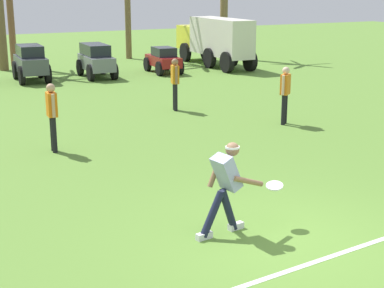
# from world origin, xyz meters

# --- Properties ---
(ground_plane) EXTENTS (80.00, 80.00, 0.00)m
(ground_plane) POSITION_xyz_m (0.00, 0.00, 0.00)
(ground_plane) COLOR #5C8833
(field_line_paint) EXTENTS (20.10, 2.05, 0.01)m
(field_line_paint) POSITION_xyz_m (0.00, -0.68, 0.00)
(field_line_paint) COLOR white
(field_line_paint) RESTS_ON ground_plane
(frisbee_thrower) EXTENTS (1.14, 0.47, 1.41)m
(frisbee_thrower) POSITION_xyz_m (-0.62, 0.74, 0.80)
(frisbee_thrower) COLOR #191E38
(frisbee_thrower) RESTS_ON ground_plane
(frisbee_in_flight) EXTENTS (0.38, 0.38, 0.09)m
(frisbee_in_flight) POSITION_xyz_m (0.23, 0.68, 0.64)
(frisbee_in_flight) COLOR white
(teammate_near_sideline) EXTENTS (0.28, 0.49, 1.56)m
(teammate_near_sideline) POSITION_xyz_m (2.62, 9.25, 0.94)
(teammate_near_sideline) COLOR black
(teammate_near_sideline) RESTS_ON ground_plane
(teammate_midfield) EXTENTS (0.22, 0.50, 1.56)m
(teammate_midfield) POSITION_xyz_m (-1.78, 6.43, 0.94)
(teammate_midfield) COLOR black
(teammate_midfield) RESTS_ON ground_plane
(teammate_deep) EXTENTS (0.43, 0.37, 1.56)m
(teammate_deep) POSITION_xyz_m (4.47, 6.27, 0.94)
(teammate_deep) COLOR black
(teammate_deep) RESTS_ON ground_plane
(parked_car_slot_d) EXTENTS (1.28, 2.40, 1.40)m
(parked_car_slot_d) POSITION_xyz_m (0.01, 16.85, 0.74)
(parked_car_slot_d) COLOR #474C51
(parked_car_slot_d) RESTS_ON ground_plane
(parked_car_slot_e) EXTENTS (1.26, 2.45, 1.34)m
(parked_car_slot_e) POSITION_xyz_m (2.60, 16.65, 0.72)
(parked_car_slot_e) COLOR slate
(parked_car_slot_e) RESTS_ON ground_plane
(parked_car_slot_f) EXTENTS (1.22, 2.26, 1.10)m
(parked_car_slot_f) POSITION_xyz_m (5.54, 16.50, 0.56)
(parked_car_slot_f) COLOR maroon
(parked_car_slot_f) RESTS_ON ground_plane
(box_truck) EXTENTS (1.56, 5.94, 2.20)m
(box_truck) POSITION_xyz_m (8.63, 17.49, 1.23)
(box_truck) COLOR yellow
(box_truck) RESTS_ON ground_plane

